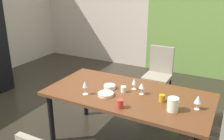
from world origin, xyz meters
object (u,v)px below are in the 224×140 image
Objects in this scene: dining_table at (128,98)px; pitcher_west at (173,104)px; chair_head_far at (159,72)px; wine_glass_right at (85,85)px; wine_glass_north at (142,86)px; serving_bowl_center at (110,87)px; wine_glass_rear at (134,82)px; chair_right_far at (216,113)px; cup_front at (120,104)px; cup_east at (162,98)px; serving_bowl_near_window at (106,94)px; cup_left at (123,89)px; wine_glass_south at (198,100)px.

pitcher_west is (0.60, -0.18, 0.15)m from dining_table.
chair_head_far is at bearing 112.05° from pitcher_west.
wine_glass_north is (0.61, 0.32, -0.01)m from wine_glass_right.
wine_glass_rear is at bearing 24.52° from serving_bowl_center.
dining_table is 13.56× the size of serving_bowl_center.
wine_glass_north is 0.51m from pitcher_west.
pitcher_west is at bearing 140.97° from chair_right_far.
pitcher_west reaches higher than cup_front.
wine_glass_right is at bearing 168.29° from cup_front.
cup_east is at bearing 121.62° from chair_right_far.
pitcher_west reaches higher than dining_table.
cup_east is at bearing -16.38° from wine_glass_north.
pitcher_west is (0.59, -0.33, -0.02)m from wine_glass_rear.
chair_head_far is (-0.04, 1.42, -0.12)m from dining_table.
cup_left reaches higher than serving_bowl_near_window.
wine_glass_south is 0.28m from pitcher_west.
pitcher_west is at bearing -29.40° from wine_glass_rear.
cup_east is at bearing -4.02° from serving_bowl_center.
chair_right_far is at bearing 22.13° from wine_glass_right.
cup_left is (-0.06, 0.00, 0.11)m from dining_table.
chair_right_far is at bearing 133.94° from chair_head_far.
wine_glass_right is at bearing -169.10° from wine_glass_south.
wine_glass_rear is at bearing 42.01° from wine_glass_right.
chair_right_far reaches higher than serving_bowl_near_window.
wine_glass_south is at bearing 10.90° from wine_glass_right.
chair_head_far is at bearing 80.94° from serving_bowl_center.
cup_front reaches higher than cup_east.
chair_right_far reaches higher than chair_head_far.
cup_east is at bearing -179.33° from wine_glass_south.
pitcher_west is (0.67, -0.19, 0.04)m from cup_left.
cup_left is 0.70m from pitcher_west.
serving_bowl_center is (-1.10, 0.05, -0.09)m from wine_glass_south.
wine_glass_rear is 1.90× the size of cup_left.
dining_table is 0.65m from pitcher_west.
chair_right_far is 1.19m from cup_front.
wine_glass_rear is 0.95× the size of pitcher_west.
chair_head_far is 1.44m from cup_left.
chair_right_far is 11.90× the size of cup_east.
chair_head_far is 6.46× the size of pitcher_west.
wine_glass_rear is 0.32m from serving_bowl_center.
serving_bowl_near_window is at bearing -171.18° from wine_glass_south.
wine_glass_right reaches higher than serving_bowl_center.
pitcher_west is (0.45, -0.23, -0.03)m from wine_glass_north.
chair_right_far is at bearing 50.97° from pitcher_west.
wine_glass_rear reaches higher than cup_left.
wine_glass_right is 1.06m from pitcher_west.
wine_glass_rear reaches higher than cup_east.
wine_glass_north is 0.44m from serving_bowl_center.
serving_bowl_center is 0.90m from pitcher_west.
dining_table is 11.78× the size of wine_glass_right.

